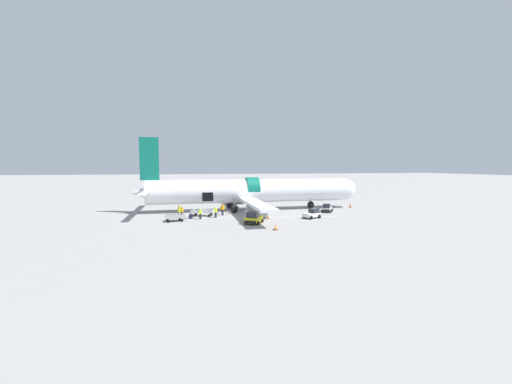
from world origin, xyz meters
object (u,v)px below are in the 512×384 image
at_px(ground_crew_driver, 179,212).
at_px(ground_crew_marshal, 182,211).
at_px(airplane, 249,191).
at_px(ground_crew_helper, 179,210).
at_px(baggage_tug_rear, 327,209).
at_px(baggage_cart_loading, 203,213).
at_px(ground_crew_loader_b, 200,213).
at_px(ground_crew_supervisor, 223,209).
at_px(ground_crew_loader_a, 216,212).
at_px(baggage_tug_lead, 312,214).
at_px(baggage_cart_queued, 175,218).
at_px(baggage_tug_mid, 253,218).
at_px(suitcase_on_tarmac_upright, 191,217).

height_order(ground_crew_driver, ground_crew_marshal, ground_crew_driver).
height_order(airplane, ground_crew_helper, airplane).
bearing_deg(baggage_tug_rear, baggage_cart_loading, 178.81).
bearing_deg(ground_crew_loader_b, ground_crew_supervisor, 38.87).
height_order(ground_crew_loader_a, ground_crew_marshal, ground_crew_loader_a).
height_order(ground_crew_loader_b, ground_crew_marshal, ground_crew_loader_b).
distance_m(baggage_tug_lead, baggage_tug_rear, 6.81).
bearing_deg(baggage_cart_queued, baggage_tug_mid, -22.32).
xyz_separation_m(ground_crew_driver, suitcase_on_tarmac_upright, (1.61, -1.15, -0.55)).
distance_m(baggage_tug_mid, ground_crew_helper, 13.37).
xyz_separation_m(airplane, baggage_cart_loading, (-8.00, -4.78, -2.70)).
distance_m(ground_crew_driver, ground_crew_helper, 2.54).
bearing_deg(ground_crew_driver, baggage_cart_loading, 15.63).
bearing_deg(ground_crew_helper, baggage_tug_mid, -44.58).
distance_m(baggage_tug_lead, ground_crew_helper, 19.93).
height_order(airplane, baggage_cart_queued, airplane).
xyz_separation_m(airplane, baggage_tug_mid, (-1.98, -12.59, -2.50)).
height_order(baggage_tug_mid, baggage_cart_queued, baggage_tug_mid).
bearing_deg(baggage_tug_mid, baggage_cart_queued, 157.68).
distance_m(airplane, baggage_tug_lead, 12.73).
relative_size(ground_crew_loader_a, ground_crew_driver, 1.03).
relative_size(baggage_tug_mid, baggage_cart_loading, 0.77).
relative_size(baggage_cart_queued, suitcase_on_tarmac_upright, 4.78).
xyz_separation_m(ground_crew_loader_b, ground_crew_marshal, (-2.58, 2.60, -0.01)).
bearing_deg(ground_crew_supervisor, ground_crew_marshal, -178.25).
bearing_deg(ground_crew_loader_b, ground_crew_driver, 148.92).
relative_size(baggage_tug_rear, ground_crew_helper, 1.75).
relative_size(baggage_tug_rear, ground_crew_marshal, 1.75).
xyz_separation_m(ground_crew_driver, ground_crew_marshal, (0.35, 0.84, -0.04)).
bearing_deg(ground_crew_loader_b, ground_crew_loader_a, 17.03).
xyz_separation_m(airplane, ground_crew_loader_a, (-6.34, -6.84, -2.32)).
bearing_deg(baggage_tug_rear, baggage_tug_mid, -151.71).
bearing_deg(airplane, baggage_cart_queued, -144.59).
bearing_deg(ground_crew_marshal, ground_crew_loader_b, -45.25).
bearing_deg(baggage_tug_mid, ground_crew_loader_b, 142.32).
relative_size(ground_crew_helper, ground_crew_marshal, 1.00).
distance_m(baggage_tug_rear, baggage_cart_loading, 19.79).
bearing_deg(ground_crew_supervisor, suitcase_on_tarmac_upright, -155.61).
relative_size(ground_crew_supervisor, suitcase_on_tarmac_upright, 2.52).
relative_size(airplane, ground_crew_helper, 24.86).
height_order(airplane, baggage_tug_rear, airplane).
height_order(baggage_tug_mid, baggage_cart_loading, baggage_tug_mid).
distance_m(baggage_tug_mid, ground_crew_marshal, 11.95).
relative_size(baggage_tug_mid, suitcase_on_tarmac_upright, 4.60).
xyz_separation_m(baggage_cart_queued, ground_crew_marshal, (0.82, 3.58, 0.34)).
bearing_deg(baggage_cart_loading, baggage_tug_lead, -19.65).
relative_size(ground_crew_supervisor, ground_crew_marshal, 1.17).
xyz_separation_m(baggage_tug_lead, ground_crew_supervisor, (-12.26, 5.46, 0.36)).
distance_m(baggage_tug_mid, ground_crew_supervisor, 8.46).
xyz_separation_m(ground_crew_loader_b, suitcase_on_tarmac_upright, (-1.32, 0.62, -0.52)).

